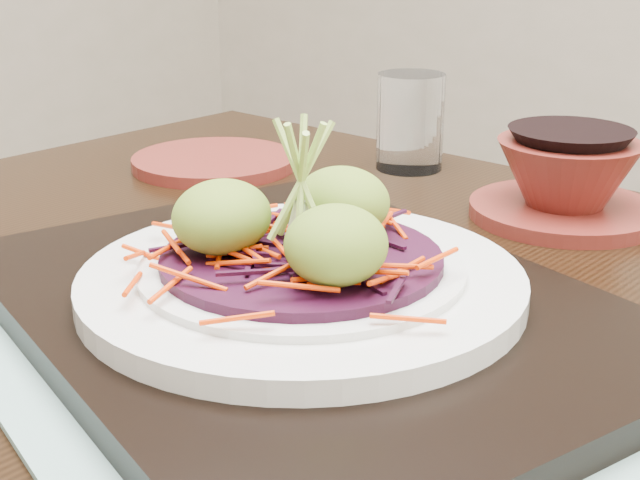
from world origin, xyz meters
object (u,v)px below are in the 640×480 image
Objects in this scene: water_glass at (410,122)px; terracotta_bowl_set at (566,184)px; dining_table at (377,403)px; serving_tray at (302,307)px; white_plate at (302,280)px; terracotta_side_plate at (214,161)px.

water_glass is 0.57× the size of terracotta_bowl_set.
dining_table is 0.27m from terracotta_bowl_set.
water_glass reaches higher than terracotta_bowl_set.
water_glass reaches higher than serving_tray.
terracotta_bowl_set is at bearing 85.78° from dining_table.
water_glass is (-0.14, 0.38, 0.04)m from serving_tray.
terracotta_side_plate is (-0.32, 0.26, -0.03)m from white_plate.
serving_tray is 2.49× the size of terracotta_bowl_set.
terracotta_bowl_set reaches higher than dining_table.
terracotta_bowl_set reaches higher than serving_tray.
terracotta_bowl_set is (0.20, -0.06, -0.02)m from water_glass.
white_plate is at bearing -39.73° from terracotta_side_plate.
dining_table is at bearing -63.01° from water_glass.
serving_tray is 2.51× the size of terracotta_side_plate.
water_glass is (-0.14, 0.38, 0.02)m from white_plate.
white_plate is 0.41m from terracotta_side_plate.
white_plate is 2.84× the size of water_glass.
white_plate is at bearing -99.50° from terracotta_bowl_set.
white_plate is (0.00, 0.00, 0.02)m from serving_tray.
dining_table is at bearing 102.31° from serving_tray.
white_plate reaches higher than dining_table.
water_glass is at bearing 162.29° from terracotta_bowl_set.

